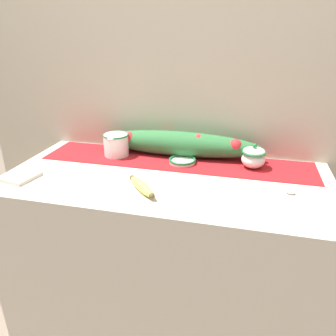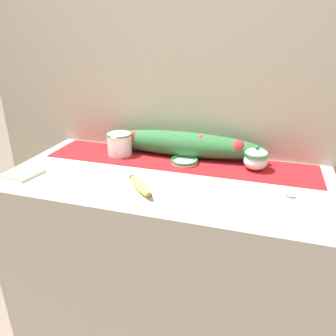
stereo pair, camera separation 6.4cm
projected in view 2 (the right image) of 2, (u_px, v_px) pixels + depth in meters
The scene contains 10 objects.
countertop at pixel (167, 267), 1.53m from camera, with size 1.34×0.63×0.93m, color beige.
back_wall at pixel (188, 95), 1.53m from camera, with size 2.14×0.04×2.40m, color #B7AD99.
table_runner at pixel (178, 161), 1.50m from camera, with size 1.23×0.25×0.00m, color #A8191E.
cream_pitcher at pixel (120, 143), 1.56m from camera, with size 0.12×0.14×0.11m.
sugar_bowl at pixel (256, 159), 1.39m from camera, with size 0.10×0.10×0.11m.
small_dish at pixel (184, 161), 1.47m from camera, with size 0.12×0.12×0.02m.
banana at pixel (140, 186), 1.22m from camera, with size 0.15×0.16×0.04m.
spoon at pixel (287, 194), 1.19m from camera, with size 0.17×0.08×0.01m.
napkin_stack at pixel (23, 173), 1.36m from camera, with size 0.13×0.13×0.01m, color silver.
poinsettia_garland at pixel (182, 144), 1.53m from camera, with size 0.77×0.13×0.12m.
Camera 2 is at (0.36, -1.17, 1.49)m, focal length 35.00 mm.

